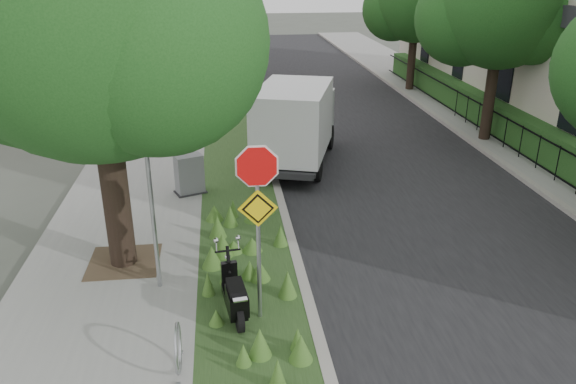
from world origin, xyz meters
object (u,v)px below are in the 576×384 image
Objects in this scene: box_truck at (296,120)px; utility_cabinet at (189,175)px; sign_assembly at (258,199)px; scooter_near at (235,300)px.

box_truck is 4.84× the size of utility_cabinet.
box_truck is at bearing 35.36° from utility_cabinet.
box_truck is (1.69, 7.96, -0.95)m from sign_assembly.
scooter_near is at bearing 176.94° from sign_assembly.
scooter_near is 5.83m from utility_cabinet.
box_truck is at bearing 77.99° from sign_assembly.
utility_cabinet is at bearing -144.64° from box_truck.
utility_cabinet is at bearing 103.65° from sign_assembly.
box_truck reaches higher than utility_cabinet.
scooter_near is 1.50× the size of utility_cabinet.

